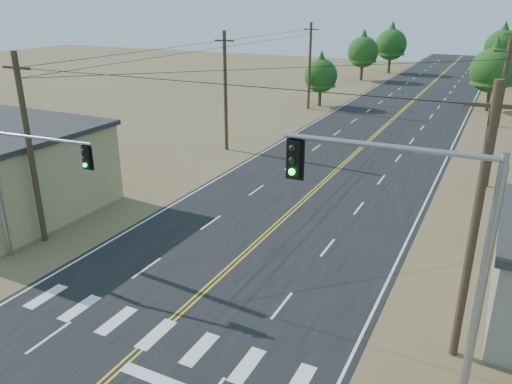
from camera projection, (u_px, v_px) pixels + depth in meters
The scene contains 14 objects.
road at pixel (334, 173), 37.85m from camera, with size 15.00×200.00×0.02m, color black.
utility_pole_left_near at pixel (30, 150), 25.36m from camera, with size 1.80×0.30×10.00m.
utility_pole_left_mid at pixel (225, 91), 42.08m from camera, with size 1.80×0.30×10.00m.
utility_pole_left_far at pixel (310, 66), 58.80m from camera, with size 1.80×0.30×10.00m.
utility_pole_right_near at pixel (474, 228), 16.60m from camera, with size 1.80×0.30×10.00m.
utility_pole_right_mid at pixel (498, 114), 33.32m from camera, with size 1.80×0.30×10.00m.
utility_pole_right_far at pixel (506, 77), 50.04m from camera, with size 1.80×0.30×10.00m.
signal_mast_left at pixel (23, 175), 23.35m from camera, with size 6.09×0.70×6.68m.
signal_mast_right at pixel (423, 230), 15.26m from camera, with size 6.60×0.67×8.34m.
tree_left_near at pixel (321, 72), 60.82m from camera, with size 4.03×4.03×6.72m.
tree_left_mid at pixel (363, 49), 80.79m from camera, with size 4.94×4.94×8.23m.
tree_left_far at pixel (391, 41), 88.93m from camera, with size 5.45×5.45×9.08m.
tree_right_near at pixel (494, 66), 57.59m from camera, with size 5.15×5.15×8.59m.
tree_right_far at pixel (503, 43), 82.81m from camera, with size 5.59×5.59×9.32m.
Camera 1 is at (10.71, -4.75, 12.16)m, focal length 35.00 mm.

